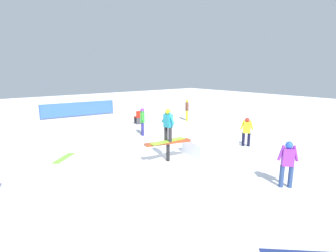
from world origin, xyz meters
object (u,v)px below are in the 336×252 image
(bystander_green, at_px, (142,120))
(rail_feature, at_px, (168,145))
(main_rider_on_rail, at_px, (168,126))
(bystander_yellow, at_px, (247,130))
(bystander_purple, at_px, (287,162))
(folding_chair, at_px, (138,118))
(bystander_brown, at_px, (187,109))
(loose_snowboard_lime, at_px, (64,158))

(bystander_green, bearing_deg, rail_feature, 9.35)
(main_rider_on_rail, xyz_separation_m, bystander_yellow, (-4.08, 0.67, -0.63))
(bystander_purple, bearing_deg, folding_chair, -51.85)
(main_rider_on_rail, height_order, bystander_yellow, main_rider_on_rail)
(main_rider_on_rail, distance_m, bystander_brown, 8.43)
(bystander_brown, height_order, bystander_purple, bystander_brown)
(main_rider_on_rail, bearing_deg, bystander_yellow, 169.11)
(main_rider_on_rail, relative_size, bystander_yellow, 1.14)
(loose_snowboard_lime, bearing_deg, rail_feature, 94.59)
(bystander_brown, relative_size, bystander_purple, 1.02)
(main_rider_on_rail, height_order, loose_snowboard_lime, main_rider_on_rail)
(rail_feature, bearing_deg, bystander_yellow, -176.18)
(bystander_brown, distance_m, bystander_purple, 10.86)
(bystander_yellow, relative_size, folding_chair, 1.51)
(bystander_yellow, bearing_deg, bystander_purple, -80.80)
(loose_snowboard_lime, bearing_deg, bystander_purple, 79.82)
(rail_feature, relative_size, loose_snowboard_lime, 1.45)
(bystander_green, xyz_separation_m, bystander_purple, (0.23, 8.09, -0.03))
(bystander_brown, bearing_deg, bystander_purple, 10.25)
(rail_feature, bearing_deg, bystander_brown, -124.56)
(rail_feature, height_order, main_rider_on_rail, main_rider_on_rail)
(bystander_yellow, distance_m, loose_snowboard_lime, 7.97)
(rail_feature, xyz_separation_m, bystander_yellow, (-4.08, 0.67, 0.10))
(rail_feature, distance_m, bystander_yellow, 4.13)
(bystander_green, relative_size, bystander_purple, 1.04)
(bystander_purple, xyz_separation_m, folding_chair, (-1.65, -10.75, -0.38))
(rail_feature, bearing_deg, loose_snowboard_lime, -29.66)
(bystander_yellow, bearing_deg, main_rider_on_rail, -140.35)
(bystander_green, height_order, bystander_yellow, bystander_green)
(bystander_yellow, xyz_separation_m, loose_snowboard_lime, (7.13, -3.50, -0.73))
(bystander_yellow, xyz_separation_m, bystander_purple, (2.79, 3.34, 0.05))
(rail_feature, relative_size, main_rider_on_rail, 1.23)
(bystander_yellow, height_order, folding_chair, bystander_yellow)
(main_rider_on_rail, distance_m, bystander_yellow, 4.18)
(bystander_brown, bearing_deg, bystander_yellow, 18.53)
(loose_snowboard_lime, bearing_deg, bystander_yellow, 111.27)
(rail_feature, xyz_separation_m, main_rider_on_rail, (0.00, 0.00, 0.73))
(loose_snowboard_lime, relative_size, folding_chair, 1.46)
(bystander_green, xyz_separation_m, bystander_yellow, (-2.56, 4.75, -0.08))
(bystander_yellow, distance_m, bystander_purple, 4.35)
(folding_chair, bearing_deg, bystander_green, 67.15)
(rail_feature, relative_size, bystander_green, 1.27)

